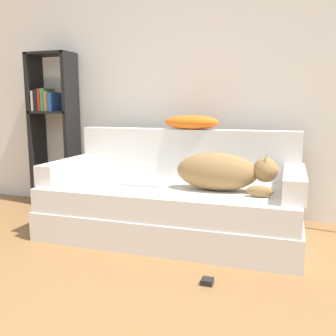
{
  "coord_description": "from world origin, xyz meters",
  "views": [
    {
      "loc": [
        0.72,
        -0.69,
        1.02
      ],
      "look_at": [
        -0.13,
        1.93,
        0.55
      ],
      "focal_mm": 40.0,
      "sensor_mm": 36.0,
      "label": 1
    }
  ],
  "objects_px": {
    "couch": "(172,210)",
    "power_adapter": "(207,281)",
    "laptop": "(143,184)",
    "bookshelf": "(52,119)",
    "throw_pillow": "(192,122)",
    "dog": "(223,172)"
  },
  "relations": [
    {
      "from": "laptop",
      "to": "throw_pillow",
      "type": "distance_m",
      "value": 0.7
    },
    {
      "from": "couch",
      "to": "power_adapter",
      "type": "relative_size",
      "value": 29.15
    },
    {
      "from": "dog",
      "to": "bookshelf",
      "type": "bearing_deg",
      "value": 161.76
    },
    {
      "from": "couch",
      "to": "laptop",
      "type": "distance_m",
      "value": 0.31
    },
    {
      "from": "laptop",
      "to": "throw_pillow",
      "type": "height_order",
      "value": "throw_pillow"
    },
    {
      "from": "laptop",
      "to": "dog",
      "type": "bearing_deg",
      "value": -1.91
    },
    {
      "from": "bookshelf",
      "to": "dog",
      "type": "bearing_deg",
      "value": -18.24
    },
    {
      "from": "laptop",
      "to": "bookshelf",
      "type": "bearing_deg",
      "value": 153.36
    },
    {
      "from": "bookshelf",
      "to": "throw_pillow",
      "type": "bearing_deg",
      "value": -5.56
    },
    {
      "from": "throw_pillow",
      "to": "power_adapter",
      "type": "relative_size",
      "value": 7.03
    },
    {
      "from": "laptop",
      "to": "bookshelf",
      "type": "xyz_separation_m",
      "value": [
        -1.22,
        0.59,
        0.47
      ]
    },
    {
      "from": "dog",
      "to": "throw_pillow",
      "type": "distance_m",
      "value": 0.67
    },
    {
      "from": "laptop",
      "to": "power_adapter",
      "type": "bearing_deg",
      "value": -46.46
    },
    {
      "from": "throw_pillow",
      "to": "power_adapter",
      "type": "height_order",
      "value": "throw_pillow"
    },
    {
      "from": "throw_pillow",
      "to": "bookshelf",
      "type": "relative_size",
      "value": 0.31
    },
    {
      "from": "couch",
      "to": "dog",
      "type": "distance_m",
      "value": 0.54
    },
    {
      "from": "couch",
      "to": "power_adapter",
      "type": "distance_m",
      "value": 0.88
    },
    {
      "from": "throw_pillow",
      "to": "bookshelf",
      "type": "distance_m",
      "value": 1.5
    },
    {
      "from": "couch",
      "to": "throw_pillow",
      "type": "distance_m",
      "value": 0.78
    },
    {
      "from": "laptop",
      "to": "throw_pillow",
      "type": "xyz_separation_m",
      "value": [
        0.27,
        0.45,
        0.46
      ]
    },
    {
      "from": "dog",
      "to": "bookshelf",
      "type": "relative_size",
      "value": 0.48
    },
    {
      "from": "couch",
      "to": "throw_pillow",
      "type": "height_order",
      "value": "throw_pillow"
    }
  ]
}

